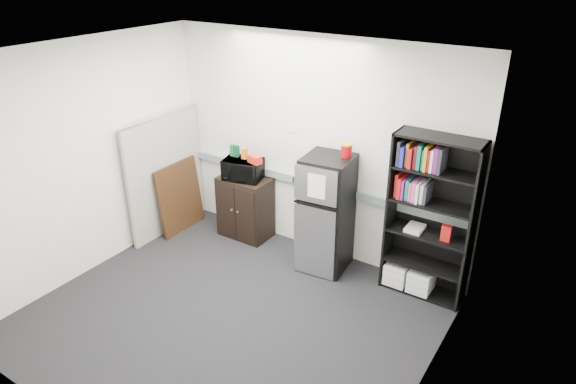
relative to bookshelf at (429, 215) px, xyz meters
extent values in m
plane|color=black|center=(-1.51, -1.57, -0.97)|extent=(4.00, 4.00, 0.00)
cube|color=silver|center=(-1.51, 0.18, 0.38)|extent=(4.00, 0.02, 2.70)
cube|color=silver|center=(0.49, -1.57, 0.38)|extent=(0.02, 3.50, 2.70)
cube|color=silver|center=(-3.51, -1.57, 0.38)|extent=(0.02, 3.50, 2.70)
cube|color=white|center=(-1.51, -1.57, 1.73)|extent=(4.00, 3.50, 0.02)
cube|color=gray|center=(-1.51, 0.15, -0.07)|extent=(3.92, 0.05, 0.10)
cube|color=white|center=(-1.86, 0.18, 0.58)|extent=(0.14, 0.00, 0.10)
cube|color=black|center=(-0.41, -0.01, -0.05)|extent=(0.02, 0.34, 1.85)
cube|color=black|center=(0.46, -0.01, -0.05)|extent=(0.02, 0.34, 1.85)
cube|color=black|center=(0.02, 0.16, -0.05)|extent=(0.90, 0.02, 1.85)
cube|color=black|center=(0.02, -0.01, 0.87)|extent=(0.90, 0.34, 0.02)
cube|color=black|center=(0.02, -0.01, -0.95)|extent=(0.85, 0.32, 0.03)
cube|color=black|center=(0.02, -0.01, -0.60)|extent=(0.85, 0.32, 0.03)
cube|color=black|center=(0.02, -0.01, -0.23)|extent=(0.85, 0.32, 0.02)
cube|color=black|center=(0.02, -0.01, 0.14)|extent=(0.85, 0.32, 0.02)
cube|color=black|center=(0.02, -0.01, 0.51)|extent=(0.85, 0.32, 0.02)
cube|color=white|center=(-0.26, -0.02, -0.81)|extent=(0.25, 0.30, 0.25)
cube|color=white|center=(0.02, -0.02, -0.81)|extent=(0.25, 0.30, 0.25)
cube|color=gray|center=(-3.41, -0.49, -0.17)|extent=(0.05, 1.30, 1.60)
cube|color=#B2B2B7|center=(-3.41, -0.49, 0.64)|extent=(0.06, 1.30, 0.02)
cube|color=black|center=(-2.42, -0.06, -0.55)|extent=(0.67, 0.42, 0.84)
cube|color=black|center=(-2.58, -0.28, -0.55)|extent=(0.31, 0.01, 0.74)
cube|color=black|center=(-2.26, -0.28, -0.55)|extent=(0.31, 0.01, 0.74)
cylinder|color=#B2B2B7|center=(-2.47, -0.29, -0.51)|extent=(0.02, 0.02, 0.02)
cylinder|color=#B2B2B7|center=(-2.37, -0.29, -0.51)|extent=(0.02, 0.02, 0.02)
imported|color=black|center=(-2.42, -0.08, 0.00)|extent=(0.56, 0.44, 0.27)
cube|color=#195727|center=(-2.60, -0.05, 0.21)|extent=(0.07, 0.05, 0.15)
cube|color=#0C3621|center=(-2.54, -0.05, 0.21)|extent=(0.08, 0.06, 0.15)
cube|color=#CF6913|center=(-2.41, -0.05, 0.21)|extent=(0.08, 0.06, 0.14)
cube|color=red|center=(-2.21, -0.10, 0.19)|extent=(0.20, 0.15, 0.10)
cube|color=black|center=(-1.15, -0.14, -0.27)|extent=(0.59, 0.59, 1.41)
cube|color=#AFAFB4|center=(-1.15, -0.42, 0.21)|extent=(0.51, 0.07, 0.42)
cube|color=#AFAFB4|center=(-1.15, -0.42, -0.51)|extent=(0.51, 0.07, 0.90)
cube|color=black|center=(-1.15, -0.43, -0.03)|extent=(0.51, 0.06, 0.03)
cube|color=white|center=(-1.13, -0.43, 0.21)|extent=(0.21, 0.02, 0.28)
cube|color=black|center=(-1.15, -0.14, 0.45)|extent=(0.59, 0.59, 0.02)
cylinder|color=#9F070C|center=(-1.00, -0.02, 0.53)|extent=(0.13, 0.13, 0.15)
cylinder|color=gold|center=(-1.00, -0.02, 0.62)|extent=(0.13, 0.13, 0.02)
cube|color=black|center=(-3.28, -0.40, -0.49)|extent=(0.15, 0.74, 0.96)
cube|color=beige|center=(-3.25, -0.40, -0.49)|extent=(0.09, 0.63, 0.81)
camera|label=1|loc=(1.36, -4.86, 2.55)|focal=32.00mm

